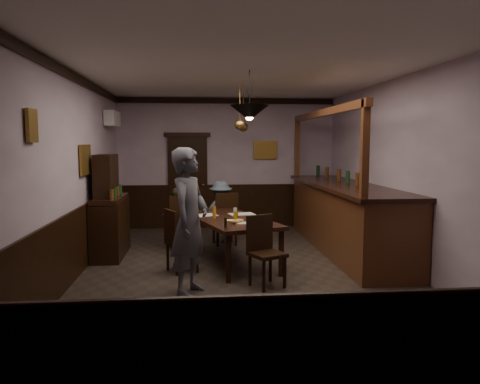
{
  "coord_description": "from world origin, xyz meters",
  "views": [
    {
      "loc": [
        -0.71,
        -6.84,
        1.96
      ],
      "look_at": [
        0.02,
        0.87,
        1.15
      ],
      "focal_mm": 35.0,
      "sensor_mm": 36.0,
      "label": 1
    }
  ],
  "objects": [
    {
      "name": "newspaper_left",
      "position": [
        -0.59,
        0.95,
        0.75
      ],
      "size": [
        0.51,
        0.45,
        0.01
      ],
      "primitive_type": "cube",
      "rotation": [
        0.0,
        0.0,
        0.45
      ],
      "color": "silver",
      "rests_on": "dining_table"
    },
    {
      "name": "picture_back",
      "position": [
        0.9,
        3.96,
        1.8
      ],
      "size": [
        0.55,
        0.04,
        0.42
      ],
      "color": "olive",
      "rests_on": "ground"
    },
    {
      "name": "picture_left_small",
      "position": [
        -2.46,
        -1.6,
        2.15
      ],
      "size": [
        0.04,
        0.28,
        0.36
      ],
      "color": "olive",
      "rests_on": "ground"
    },
    {
      "name": "picture_left_large",
      "position": [
        -2.46,
        0.8,
        1.7
      ],
      "size": [
        0.04,
        0.62,
        0.48
      ],
      "color": "olive",
      "rests_on": "ground"
    },
    {
      "name": "chair_far_right",
      "position": [
        -0.15,
        2.01,
        0.56
      ],
      "size": [
        0.51,
        0.51,
        1.02
      ],
      "rotation": [
        0.0,
        0.0,
        3.31
      ],
      "color": "black",
      "rests_on": "ground"
    },
    {
      "name": "room",
      "position": [
        0.0,
        0.0,
        1.5
      ],
      "size": [
        5.01,
        8.01,
        3.01
      ],
      "color": "#2D2621",
      "rests_on": "ground"
    },
    {
      "name": "chair_near",
      "position": [
        0.21,
        -0.59,
        0.53
      ],
      "size": [
        0.56,
        0.56,
        0.97
      ],
      "rotation": [
        0.0,
        0.0,
        0.45
      ],
      "color": "black",
      "rests_on": "ground"
    },
    {
      "name": "dining_table",
      "position": [
        -0.18,
        0.67,
        0.69
      ],
      "size": [
        1.62,
        2.4,
        0.75
      ],
      "rotation": [
        0.0,
        0.0,
        0.31
      ],
      "color": "black",
      "rests_on": "ground"
    },
    {
      "name": "soda_can",
      "position": [
        -0.07,
        0.55,
        0.81
      ],
      "size": [
        0.07,
        0.07,
        0.12
      ],
      "primitive_type": "cylinder",
      "color": "yellow",
      "rests_on": "dining_table"
    },
    {
      "name": "pendant_brass_far",
      "position": [
        0.3,
        3.09,
        2.3
      ],
      "size": [
        0.2,
        0.2,
        0.81
      ],
      "color": "#BF8C3F",
      "rests_on": "ground"
    },
    {
      "name": "chair_far_left",
      "position": [
        -1.01,
        1.74,
        0.56
      ],
      "size": [
        0.52,
        0.52,
        1.02
      ],
      "rotation": [
        0.0,
        0.0,
        3.35
      ],
      "color": "black",
      "rests_on": "ground"
    },
    {
      "name": "water_glass",
      "position": [
        -0.07,
        0.77,
        0.82
      ],
      "size": [
        0.06,
        0.06,
        0.15
      ],
      "primitive_type": "cylinder",
      "color": "silver",
      "rests_on": "dining_table"
    },
    {
      "name": "pendant_brass_mid",
      "position": [
        0.1,
        1.77,
        2.3
      ],
      "size": [
        0.2,
        0.2,
        0.81
      ],
      "color": "#BF8C3F",
      "rests_on": "ground"
    },
    {
      "name": "pepper_mill",
      "position": [
        -0.29,
        -0.16,
        0.82
      ],
      "size": [
        0.04,
        0.04,
        0.14
      ],
      "primitive_type": "cylinder",
      "color": "black",
      "rests_on": "dining_table"
    },
    {
      "name": "beer_glass",
      "position": [
        -0.42,
        0.65,
        0.85
      ],
      "size": [
        0.06,
        0.06,
        0.2
      ],
      "primitive_type": "cylinder",
      "color": "#BF721E",
      "rests_on": "dining_table"
    },
    {
      "name": "person_seated_right",
      "position": [
        -0.23,
        2.29,
        0.61
      ],
      "size": [
        0.83,
        0.53,
        1.22
      ],
      "primitive_type": "imported",
      "rotation": [
        0.0,
        0.0,
        3.24
      ],
      "color": "slate",
      "rests_on": "ground"
    },
    {
      "name": "door_back",
      "position": [
        -0.9,
        3.95,
        1.05
      ],
      "size": [
        0.9,
        0.06,
        2.1
      ],
      "primitive_type": "cube",
      "color": "black",
      "rests_on": "ground"
    },
    {
      "name": "chair_side",
      "position": [
        -1.0,
        0.19,
        0.53
      ],
      "size": [
        0.56,
        0.56,
        0.97
      ],
      "rotation": [
        0.0,
        0.0,
        2.03
      ],
      "color": "black",
      "rests_on": "ground"
    },
    {
      "name": "person_seated_left",
      "position": [
        -1.08,
        2.01,
        0.56
      ],
      "size": [
        0.59,
        0.48,
        1.12
      ],
      "primitive_type": "imported",
      "rotation": [
        0.0,
        0.0,
        3.25
      ],
      "color": "#494F2F",
      "rests_on": "ground"
    },
    {
      "name": "pastry_ring_a",
      "position": [
        -0.13,
        0.1,
        0.79
      ],
      "size": [
        0.13,
        0.13,
        0.04
      ],
      "primitive_type": "torus",
      "color": "#C68C47",
      "rests_on": "pastry_plate"
    },
    {
      "name": "sideboard",
      "position": [
        -2.21,
        1.35,
        0.71
      ],
      "size": [
        0.48,
        1.34,
        1.77
      ],
      "color": "black",
      "rests_on": "ground"
    },
    {
      "name": "pastry_plate",
      "position": [
        -0.03,
        0.1,
        0.76
      ],
      "size": [
        0.22,
        0.22,
        0.01
      ],
      "primitive_type": "cylinder",
      "color": "white",
      "rests_on": "dining_table"
    },
    {
      "name": "pendant_iron",
      "position": [
        0.06,
        -0.09,
        2.39
      ],
      "size": [
        0.56,
        0.56,
        0.72
      ],
      "color": "black",
      "rests_on": "ground"
    },
    {
      "name": "coffee_cup",
      "position": [
        0.28,
        0.23,
        0.8
      ],
      "size": [
        0.1,
        0.1,
        0.07
      ],
      "primitive_type": "imported",
      "rotation": [
        0.0,
        0.0,
        0.31
      ],
      "color": "white",
      "rests_on": "saucer"
    },
    {
      "name": "newspaper_right",
      "position": [
        0.06,
        1.03,
        0.75
      ],
      "size": [
        0.47,
        0.38,
        0.01
      ],
      "primitive_type": "cube",
      "rotation": [
        0.0,
        0.0,
        0.21
      ],
      "color": "silver",
      "rests_on": "dining_table"
    },
    {
      "name": "saucer",
      "position": [
        0.31,
        0.24,
        0.76
      ],
      "size": [
        0.15,
        0.15,
        0.01
      ],
      "primitive_type": "cylinder",
      "color": "white",
      "rests_on": "dining_table"
    },
    {
      "name": "pastry_ring_b",
      "position": [
        -0.06,
        0.19,
        0.79
      ],
      "size": [
        0.13,
        0.13,
        0.04
      ],
      "primitive_type": "torus",
      "color": "#C68C47",
      "rests_on": "pastry_plate"
    },
    {
      "name": "person_standing",
      "position": [
        -0.8,
        -0.84,
        0.95
      ],
      "size": [
        0.7,
        0.82,
        1.91
      ],
      "primitive_type": "imported",
      "rotation": [
        0.0,
        0.0,
        1.16
      ],
      "color": "#545460",
      "rests_on": "ground"
    },
    {
      "name": "napkin",
      "position": [
        -0.19,
        0.42,
        0.75
      ],
      "size": [
        0.19,
        0.19,
        0.0
      ],
      "primitive_type": "cube",
      "rotation": [
        0.0,
        0.0,
        0.31
      ],
      "color": "#E4CA54",
      "rests_on": "dining_table"
    },
    {
      "name": "ac_unit",
      "position": [
        -2.38,
        2.9,
        2.45
      ],
      "size": [
        0.2,
        0.85,
        0.3
      ],
      "color": "white",
      "rests_on": "ground"
    },
    {
      "name": "bar_counter",
      "position": [
        1.99,
        1.38,
        0.65
      ],
      "size": [
        1.06,
        4.58,
        2.56
      ],
      "color": "#492713",
      "rests_on": "ground"
    }
  ]
}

